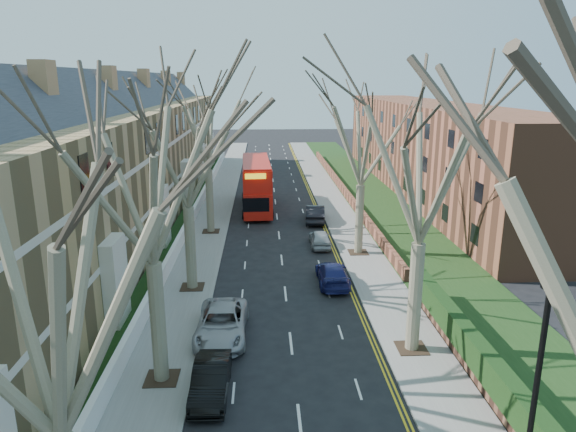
{
  "coord_description": "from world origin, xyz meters",
  "views": [
    {
      "loc": [
        -1.27,
        -13.64,
        12.53
      ],
      "look_at": [
        0.45,
        20.95,
        3.26
      ],
      "focal_mm": 32.0,
      "sensor_mm": 36.0,
      "label": 1
    }
  ],
  "objects": [
    {
      "name": "double_decker_bus",
      "position": [
        -1.92,
        36.01,
        2.36
      ],
      "size": [
        3.2,
        11.56,
        4.78
      ],
      "rotation": [
        0.0,
        0.0,
        3.18
      ],
      "color": "red",
      "rests_on": "ground"
    },
    {
      "name": "pavement_left",
      "position": [
        -6.0,
        39.0,
        0.06
      ],
      "size": [
        3.0,
        102.0,
        0.12
      ],
      "primitive_type": "cube",
      "color": "slate",
      "rests_on": "ground"
    },
    {
      "name": "flats_right",
      "position": [
        17.46,
        43.0,
        4.98
      ],
      "size": [
        13.97,
        54.0,
        10.0
      ],
      "color": "brown",
      "rests_on": "ground"
    },
    {
      "name": "tree_right_far",
      "position": [
        5.7,
        22.0,
        9.24
      ],
      "size": [
        10.15,
        10.15,
        14.22
      ],
      "color": "#746C53",
      "rests_on": "ground"
    },
    {
      "name": "car_right_near",
      "position": [
        3.03,
        16.39,
        0.67
      ],
      "size": [
        1.92,
        4.62,
        1.34
      ],
      "primitive_type": "imported",
      "rotation": [
        0.0,
        0.0,
        3.13
      ],
      "color": "navy",
      "rests_on": "ground"
    },
    {
      "name": "wall_hedge_right",
      "position": [
        7.7,
        2.0,
        1.12
      ],
      "size": [
        0.7,
        24.0,
        1.8
      ],
      "color": "brown",
      "rests_on": "ground"
    },
    {
      "name": "tree_left_far",
      "position": [
        -5.7,
        16.0,
        9.24
      ],
      "size": [
        10.15,
        10.15,
        14.22
      ],
      "color": "#746C53",
      "rests_on": "ground"
    },
    {
      "name": "lamp_post",
      "position": [
        5.0,
        -3.5,
        4.57
      ],
      "size": [
        0.18,
        0.5,
        8.11
      ],
      "color": "black",
      "rests_on": "ground"
    },
    {
      "name": "tree_left_dist",
      "position": [
        -5.7,
        28.0,
        9.56
      ],
      "size": [
        10.5,
        10.5,
        14.71
      ],
      "color": "#746C53",
      "rests_on": "ground"
    },
    {
      "name": "front_wall_left",
      "position": [
        -7.65,
        31.0,
        0.62
      ],
      "size": [
        0.3,
        78.0,
        1.0
      ],
      "color": "white",
      "rests_on": "ground"
    },
    {
      "name": "tree_left_near",
      "position": [
        -5.7,
        -4.0,
        8.93
      ],
      "size": [
        9.8,
        9.8,
        13.73
      ],
      "color": "#746C53",
      "rests_on": "ground"
    },
    {
      "name": "car_left_mid",
      "position": [
        -3.5,
        4.92,
        0.67
      ],
      "size": [
        1.49,
        4.1,
        1.35
      ],
      "primitive_type": "imported",
      "rotation": [
        0.0,
        0.0,
        -0.02
      ],
      "color": "black",
      "rests_on": "ground"
    },
    {
      "name": "tree_right_mid",
      "position": [
        5.7,
        8.0,
        9.56
      ],
      "size": [
        10.5,
        10.5,
        14.71
      ],
      "color": "#746C53",
      "rests_on": "ground"
    },
    {
      "name": "car_right_far",
      "position": [
        3.42,
        31.03,
        0.77
      ],
      "size": [
        2.08,
        4.84,
        1.55
      ],
      "primitive_type": "imported",
      "rotation": [
        0.0,
        0.0,
        3.05
      ],
      "color": "black",
      "rests_on": "ground"
    },
    {
      "name": "pavement_right",
      "position": [
        6.0,
        39.0,
        0.06
      ],
      "size": [
        3.0,
        102.0,
        0.12
      ],
      "primitive_type": "cube",
      "color": "slate",
      "rests_on": "ground"
    },
    {
      "name": "grass_verge_right",
      "position": [
        10.5,
        39.0,
        0.15
      ],
      "size": [
        6.0,
        102.0,
        0.06
      ],
      "color": "#183413",
      "rests_on": "ground"
    },
    {
      "name": "tree_left_mid",
      "position": [
        -5.7,
        6.0,
        9.56
      ],
      "size": [
        10.5,
        10.5,
        14.71
      ],
      "color": "#746C53",
      "rests_on": "ground"
    },
    {
      "name": "terrace_left",
      "position": [
        -13.65,
        31.0,
        5.53
      ],
      "size": [
        9.7,
        78.0,
        13.6
      ],
      "color": "#9B7F4F",
      "rests_on": "ground"
    },
    {
      "name": "car_left_far",
      "position": [
        -3.41,
        9.8,
        0.74
      ],
      "size": [
        2.53,
        5.36,
        1.48
      ],
      "primitive_type": "imported",
      "rotation": [
        0.0,
        0.0,
        -0.01
      ],
      "color": "#9D9DA2",
      "rests_on": "ground"
    },
    {
      "name": "car_right_mid",
      "position": [
        3.06,
        23.94,
        0.64
      ],
      "size": [
        1.55,
        3.79,
        1.29
      ],
      "primitive_type": "imported",
      "rotation": [
        0.0,
        0.0,
        3.13
      ],
      "color": "#9CA0A5",
      "rests_on": "ground"
    }
  ]
}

